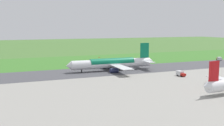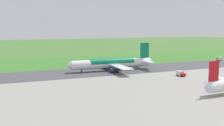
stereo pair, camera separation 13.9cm
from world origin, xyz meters
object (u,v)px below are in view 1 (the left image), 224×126
Objects in this scene: service_truck_fuel at (219,59)px; traffic_cone_orange at (89,61)px; airliner_main at (113,63)px; service_truck_baggage at (181,73)px; no_stopping_sign at (99,59)px.

service_truck_fuel is 11.28× the size of traffic_cone_orange.
service_truck_fuel is at bearing -172.62° from airliner_main.
service_truck_baggage is 78.26m from service_truck_fuel.
traffic_cone_orange is at bearing -89.94° from airliner_main.
no_stopping_sign is (-7.74, -45.53, -2.70)m from airliner_main.
airliner_main is 8.72× the size of service_truck_fuel.
traffic_cone_orange is at bearing -3.51° from no_stopping_sign.
no_stopping_sign is 5.10× the size of traffic_cone_orange.
no_stopping_sign is at bearing -99.65° from airliner_main.
service_truck_baggage is (-26.16, 29.63, -2.95)m from airliner_main.
airliner_main is at bearing 90.06° from traffic_cone_orange.
service_truck_baggage reaches higher than traffic_cone_orange.
no_stopping_sign is (18.42, -75.15, 0.25)m from service_truck_baggage.
service_truck_baggage is 80.05m from traffic_cone_orange.
service_truck_baggage is at bearing 32.11° from service_truck_fuel.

